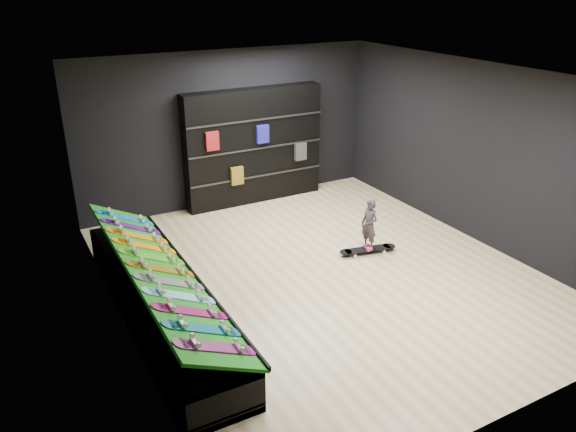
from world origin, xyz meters
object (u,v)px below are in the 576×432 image
child (369,234)px  display_rack (160,302)px  back_shelving (254,146)px  floor_skateboard (368,251)px

child → display_rack: bearing=-96.3°
back_shelving → display_rack: bearing=-131.9°
floor_skateboard → child: size_ratio=1.90×
display_rack → back_shelving: size_ratio=1.59×
back_shelving → floor_skateboard: 3.33m
display_rack → floor_skateboard: display_rack is taller
back_shelving → floor_skateboard: back_shelving is taller
child → floor_skateboard: bearing=0.0°
floor_skateboard → back_shelving: bearing=112.8°
display_rack → child: size_ratio=8.71×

